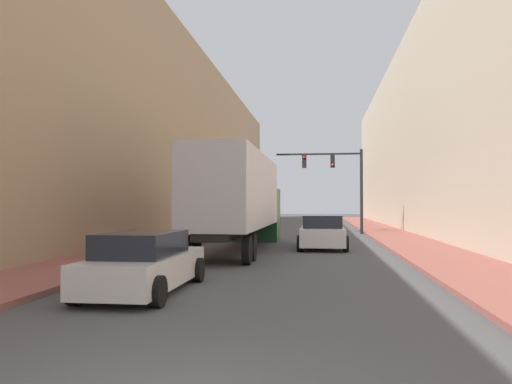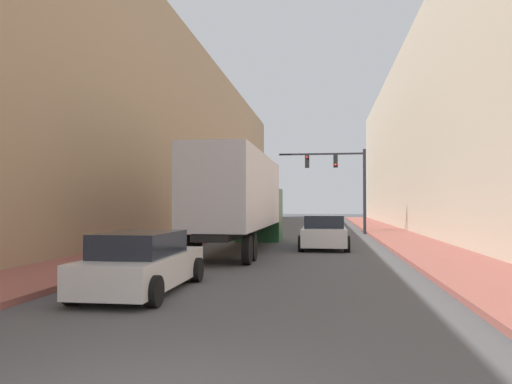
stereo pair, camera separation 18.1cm
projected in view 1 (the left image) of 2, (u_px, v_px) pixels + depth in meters
sidewalk_right at (388, 233)px, 33.87m from camera, size 3.08×80.00×0.15m
sidewalk_left at (213, 232)px, 35.44m from camera, size 3.08×80.00×0.15m
building_right at (456, 128)px, 33.46m from camera, size 6.00×80.00×14.34m
building_left at (152, 135)px, 36.19m from camera, size 6.00×80.00×14.16m
semi_truck at (241, 198)px, 22.43m from camera, size 2.42×13.38×4.14m
sedan_car at (145, 263)px, 11.66m from camera, size 1.96×4.61×1.42m
suv_car at (322, 232)px, 23.27m from camera, size 2.21×4.84×1.55m
traffic_signal_gantry at (340, 175)px, 34.77m from camera, size 6.03×0.35×5.88m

